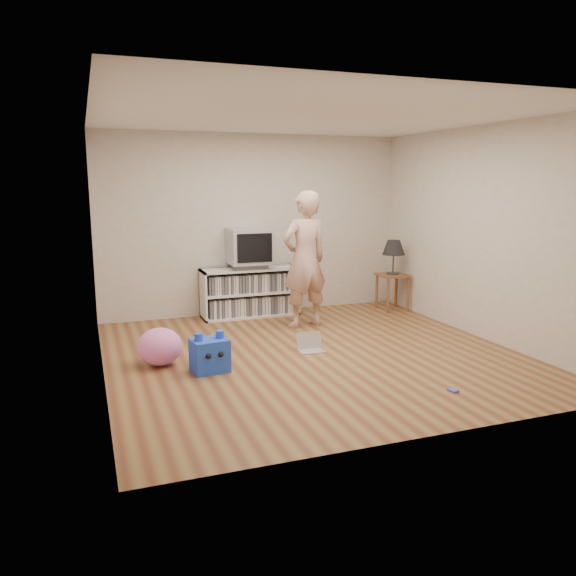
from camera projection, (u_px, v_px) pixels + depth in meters
The scene contains 13 objects.
ground at pixel (312, 354), 6.36m from camera, with size 4.50×4.50×0.00m, color brown.
walls at pixel (313, 239), 6.11m from camera, with size 4.52×4.52×2.60m.
ceiling at pixel (314, 116), 5.87m from camera, with size 4.50×4.50×0.01m, color white.
media_unit at pixel (250, 292), 8.12m from camera, with size 1.40×0.45×0.70m.
dvd_deck at pixel (250, 266), 8.03m from camera, with size 0.45×0.35×0.07m, color gray.
crt_tv at pixel (249, 246), 7.98m from camera, with size 0.60×0.53×0.50m.
side_table at pixel (392, 283), 8.47m from camera, with size 0.42×0.42×0.55m.
table_lamp at pixel (394, 248), 8.37m from camera, with size 0.34×0.34×0.52m.
person at pixel (305, 260), 7.42m from camera, with size 0.66×0.43×1.81m, color #D1A48F.
laptop at pixel (310, 346), 6.48m from camera, with size 0.31×0.25×0.20m.
playing_cards at pixel (453, 390), 5.21m from camera, with size 0.07×0.09×0.02m, color #4557B9.
plush_blue at pixel (210, 355), 5.74m from camera, with size 0.39×0.35×0.42m.
plush_pink at pixel (160, 347), 5.94m from camera, with size 0.47×0.47×0.40m, color #FF79D5.
Camera 1 is at (-2.36, -5.64, 1.92)m, focal length 35.00 mm.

